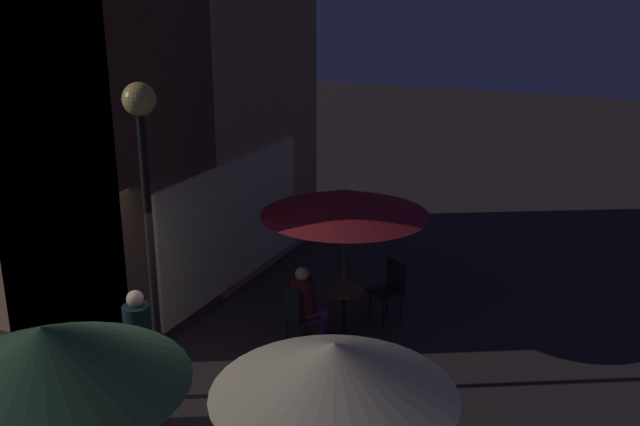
% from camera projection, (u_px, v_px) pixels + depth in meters
% --- Properties ---
extents(ground_plane, '(60.00, 60.00, 0.00)m').
position_uv_depth(ground_plane, '(163.00, 426.00, 8.57)').
color(ground_plane, '#322726').
extents(cafe_building, '(6.13, 7.91, 9.17)m').
position_uv_depth(cafe_building, '(55.00, 15.00, 11.36)').
color(cafe_building, tan).
rests_on(cafe_building, ground).
extents(street_lamp_near_corner, '(0.38, 0.38, 4.02)m').
position_uv_depth(street_lamp_near_corner, '(144.00, 167.00, 8.23)').
color(street_lamp_near_corner, black).
rests_on(street_lamp_near_corner, ground).
extents(cafe_table_1, '(0.60, 0.60, 0.73)m').
position_uv_depth(cafe_table_1, '(344.00, 305.00, 10.70)').
color(cafe_table_1, black).
rests_on(cafe_table_1, ground).
extents(patio_umbrella_0, '(2.37, 2.37, 2.42)m').
position_uv_depth(patio_umbrella_0, '(45.00, 357.00, 5.84)').
color(patio_umbrella_0, black).
rests_on(patio_umbrella_0, ground).
extents(patio_umbrella_1, '(2.44, 2.44, 2.27)m').
position_uv_depth(patio_umbrella_1, '(345.00, 203.00, 10.22)').
color(patio_umbrella_1, black).
rests_on(patio_umbrella_1, ground).
extents(patio_umbrella_2, '(2.04, 2.04, 2.34)m').
position_uv_depth(patio_umbrella_2, '(334.00, 370.00, 5.73)').
color(patio_umbrella_2, black).
rests_on(patio_umbrella_2, ground).
extents(cafe_chair_2, '(0.60, 0.60, 0.97)m').
position_uv_depth(cafe_chair_2, '(391.00, 285.00, 11.13)').
color(cafe_chair_2, black).
rests_on(cafe_chair_2, ground).
extents(cafe_chair_3, '(0.56, 0.56, 0.98)m').
position_uv_depth(cafe_chair_3, '(297.00, 311.00, 10.22)').
color(cafe_chair_3, black).
rests_on(cafe_chair_3, ground).
extents(patron_seated_2, '(0.54, 0.49, 1.25)m').
position_uv_depth(patron_seated_2, '(305.00, 302.00, 10.27)').
color(patron_seated_2, '#652E65').
rests_on(patron_seated_2, ground).
extents(patron_standing_3, '(0.32, 0.32, 1.76)m').
position_uv_depth(patron_standing_3, '(140.00, 359.00, 8.32)').
color(patron_standing_3, slate).
rests_on(patron_standing_3, ground).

